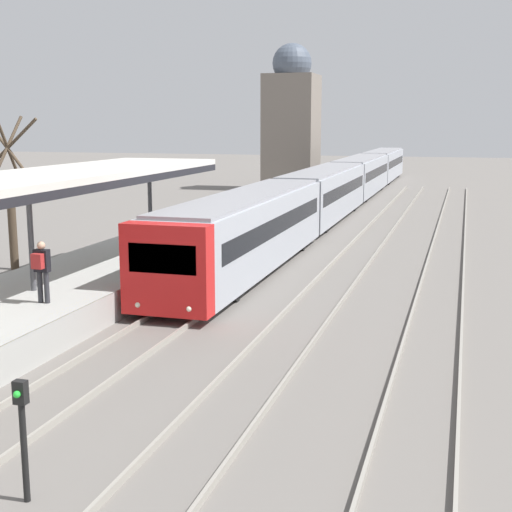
# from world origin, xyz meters

# --- Properties ---
(platform_canopy) EXTENTS (4.00, 20.02, 3.30)m
(platform_canopy) POSITION_xyz_m (-3.74, 13.09, 4.09)
(platform_canopy) COLOR beige
(platform_canopy) RESTS_ON station_platform
(person_on_platform) EXTENTS (0.40, 0.40, 1.66)m
(person_on_platform) POSITION_xyz_m (-2.69, 11.88, 1.90)
(person_on_platform) COLOR #2D2D33
(person_on_platform) RESTS_ON station_platform
(train_near) EXTENTS (2.63, 61.32, 3.00)m
(train_near) POSITION_xyz_m (0.00, 44.31, 1.67)
(train_near) COLOR red
(train_near) RESTS_ON ground_plane
(signal_post_near) EXTENTS (0.20, 0.21, 1.93)m
(signal_post_near) POSITION_xyz_m (1.83, 4.33, 1.19)
(signal_post_near) COLOR black
(signal_post_near) RESTS_ON ground_plane
(distant_domed_building) EXTENTS (4.25, 4.25, 12.17)m
(distant_domed_building) POSITION_xyz_m (-6.43, 55.37, 5.77)
(distant_domed_building) COLOR slate
(distant_domed_building) RESTS_ON ground_plane
(bare_tree_background) EXTENTS (2.71, 1.70, 5.93)m
(bare_tree_background) POSITION_xyz_m (-8.83, 19.35, 2.76)
(bare_tree_background) COLOR #4C3D2D
(bare_tree_background) RESTS_ON ground_plane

